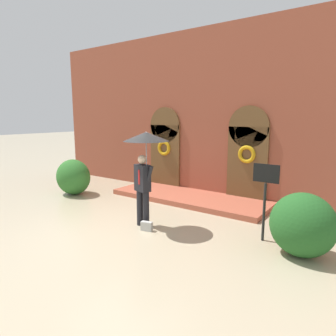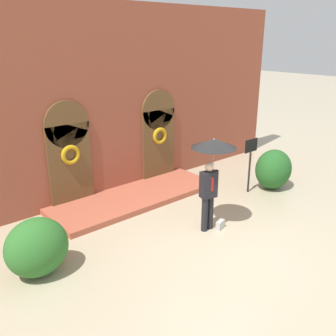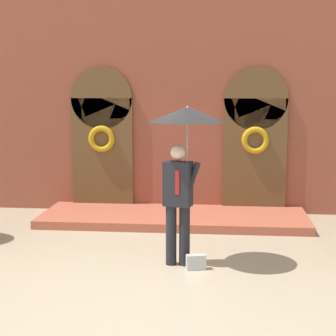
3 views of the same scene
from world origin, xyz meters
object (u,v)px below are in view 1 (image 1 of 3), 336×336
at_px(shrub_right, 303,225).
at_px(handbag, 147,226).
at_px(sign_post, 265,190).
at_px(person_with_umbrella, 145,151).
at_px(shrub_left, 73,177).

bearing_deg(shrub_right, handbag, -167.31).
bearing_deg(sign_post, person_with_umbrella, -162.25).
xyz_separation_m(handbag, sign_post, (2.47, 1.05, 1.05)).
bearing_deg(shrub_right, person_with_umbrella, -171.11).
bearing_deg(handbag, shrub_left, 149.98).
xyz_separation_m(person_with_umbrella, handbag, (0.18, -0.20, -1.80)).
bearing_deg(person_with_umbrella, handbag, -47.57).
xyz_separation_m(handbag, shrub_right, (3.32, 0.75, 0.53)).
relative_size(shrub_left, shrub_right, 1.01).
bearing_deg(person_with_umbrella, shrub_right, 8.89).
bearing_deg(handbag, person_with_umbrella, 117.41).
xyz_separation_m(person_with_umbrella, shrub_left, (-4.09, 0.95, -1.29)).
relative_size(sign_post, shrub_right, 1.35).
relative_size(person_with_umbrella, shrub_left, 1.83).
xyz_separation_m(person_with_umbrella, sign_post, (2.65, 0.85, -0.75)).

